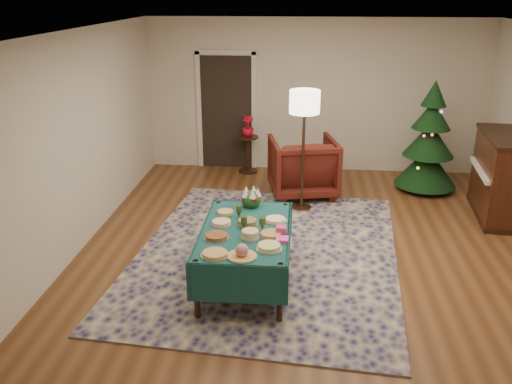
# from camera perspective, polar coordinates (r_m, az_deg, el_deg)

# --- Properties ---
(room_shell) EXTENTS (7.00, 7.00, 7.00)m
(room_shell) POSITION_cam_1_polar(r_m,az_deg,el_deg) (6.41, 6.69, 4.18)
(room_shell) COLOR #593319
(room_shell) RESTS_ON ground
(doorway) EXTENTS (1.08, 0.04, 2.16)m
(doorway) POSITION_cam_1_polar(r_m,az_deg,el_deg) (9.95, -3.13, 8.71)
(doorway) COLOR black
(doorway) RESTS_ON ground
(rug) EXTENTS (3.57, 4.47, 0.02)m
(rug) POSITION_cam_1_polar(r_m,az_deg,el_deg) (6.91, 1.20, -6.40)
(rug) COLOR #131243
(rug) RESTS_ON ground
(buffet_table) EXTENTS (1.01, 1.71, 0.66)m
(buffet_table) POSITION_cam_1_polar(r_m,az_deg,el_deg) (6.04, -1.11, -5.07)
(buffet_table) COLOR black
(buffet_table) RESTS_ON ground
(platter_0) EXTENTS (0.29, 0.29, 0.04)m
(platter_0) POSITION_cam_1_polar(r_m,az_deg,el_deg) (5.43, -4.35, -6.52)
(platter_0) COLOR silver
(platter_0) RESTS_ON buffet_table
(platter_1) EXTENTS (0.30, 0.30, 0.14)m
(platter_1) POSITION_cam_1_polar(r_m,az_deg,el_deg) (5.37, -1.50, -6.35)
(platter_1) COLOR silver
(platter_1) RESTS_ON buffet_table
(platter_2) EXTENTS (0.27, 0.27, 0.05)m
(platter_2) POSITION_cam_1_polar(r_m,az_deg,el_deg) (5.53, 1.39, -5.82)
(platter_2) COLOR silver
(platter_2) RESTS_ON buffet_table
(platter_3) EXTENTS (0.27, 0.27, 0.05)m
(platter_3) POSITION_cam_1_polar(r_m,az_deg,el_deg) (5.78, -4.19, -4.69)
(platter_3) COLOR silver
(platter_3) RESTS_ON buffet_table
(platter_4) EXTENTS (0.21, 0.21, 0.09)m
(platter_4) POSITION_cam_1_polar(r_m,az_deg,el_deg) (5.76, -0.61, -4.49)
(platter_4) COLOR silver
(platter_4) RESTS_ON buffet_table
(platter_5) EXTENTS (0.26, 0.26, 0.04)m
(platter_5) POSITION_cam_1_polar(r_m,az_deg,el_deg) (5.83, 1.59, -4.45)
(platter_5) COLOR silver
(platter_5) RESTS_ON buffet_table
(platter_6) EXTENTS (0.25, 0.25, 0.05)m
(platter_6) POSITION_cam_1_polar(r_m,az_deg,el_deg) (6.10, -3.66, -3.26)
(platter_6) COLOR silver
(platter_6) RESTS_ON buffet_table
(platter_7) EXTENTS (0.24, 0.24, 0.06)m
(platter_7) POSITION_cam_1_polar(r_m,az_deg,el_deg) (6.08, -0.91, -3.22)
(platter_7) COLOR silver
(platter_7) RESTS_ON buffet_table
(platter_8) EXTENTS (0.26, 0.26, 0.04)m
(platter_8) POSITION_cam_1_polar(r_m,az_deg,el_deg) (6.18, 2.05, -2.94)
(platter_8) COLOR silver
(platter_8) RESTS_ON buffet_table
(platter_9) EXTENTS (0.22, 0.22, 0.04)m
(platter_9) POSITION_cam_1_polar(r_m,az_deg,el_deg) (6.39, -3.23, -2.17)
(platter_9) COLOR silver
(platter_9) RESTS_ON buffet_table
(goblet_0) EXTENTS (0.07, 0.07, 0.15)m
(goblet_0) POSITION_cam_1_polar(r_m,az_deg,el_deg) (6.24, -1.83, -2.04)
(goblet_0) COLOR #2D471E
(goblet_0) RESTS_ON buffet_table
(goblet_1) EXTENTS (0.07, 0.07, 0.15)m
(goblet_1) POSITION_cam_1_polar(r_m,az_deg,el_deg) (5.92, 0.68, -3.35)
(goblet_1) COLOR #2D471E
(goblet_1) RESTS_ON buffet_table
(goblet_2) EXTENTS (0.07, 0.07, 0.15)m
(goblet_2) POSITION_cam_1_polar(r_m,az_deg,el_deg) (5.95, -1.27, -3.23)
(goblet_2) COLOR #2D471E
(goblet_2) RESTS_ON buffet_table
(napkin_stack) EXTENTS (0.13, 0.13, 0.04)m
(napkin_stack) POSITION_cam_1_polar(r_m,az_deg,el_deg) (5.72, 2.76, -5.02)
(napkin_stack) COLOR #F945C5
(napkin_stack) RESTS_ON buffet_table
(gift_box) EXTENTS (0.11, 0.11, 0.09)m
(gift_box) POSITION_cam_1_polar(r_m,az_deg,el_deg) (5.87, 2.68, -4.03)
(gift_box) COLOR #E03E84
(gift_box) RESTS_ON buffet_table
(centerpiece) EXTENTS (0.24, 0.24, 0.27)m
(centerpiece) POSITION_cam_1_polar(r_m,az_deg,el_deg) (6.55, -0.52, -0.60)
(centerpiece) COLOR #1E4C1E
(centerpiece) RESTS_ON buffet_table
(armchair) EXTENTS (1.18, 1.13, 1.04)m
(armchair) POSITION_cam_1_polar(r_m,az_deg,el_deg) (8.70, 4.96, 2.96)
(armchair) COLOR #4F1811
(armchair) RESTS_ON ground
(floor_lamp) EXTENTS (0.44, 0.44, 1.81)m
(floor_lamp) POSITION_cam_1_polar(r_m,az_deg,el_deg) (7.84, 5.12, 8.65)
(floor_lamp) COLOR #A57F3F
(floor_lamp) RESTS_ON ground
(side_table) EXTENTS (0.37, 0.37, 0.67)m
(side_table) POSITION_cam_1_polar(r_m,az_deg,el_deg) (9.82, -0.84, 3.93)
(side_table) COLOR black
(side_table) RESTS_ON ground
(potted_plant) EXTENTS (0.21, 0.37, 0.21)m
(potted_plant) POSITION_cam_1_polar(r_m,az_deg,el_deg) (9.70, -0.86, 6.46)
(potted_plant) COLOR red
(potted_plant) RESTS_ON side_table
(christmas_tree) EXTENTS (1.18, 1.18, 1.81)m
(christmas_tree) POSITION_cam_1_polar(r_m,az_deg,el_deg) (9.24, 17.76, 5.02)
(christmas_tree) COLOR black
(christmas_tree) RESTS_ON ground
(piano) EXTENTS (0.80, 1.48, 1.23)m
(piano) POSITION_cam_1_polar(r_m,az_deg,el_deg) (8.57, 24.50, 1.41)
(piano) COLOR black
(piano) RESTS_ON ground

